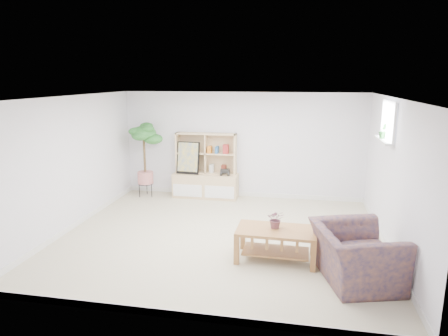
% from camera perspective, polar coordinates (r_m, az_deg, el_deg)
% --- Properties ---
extents(floor, '(5.50, 5.00, 0.01)m').
position_cam_1_polar(floor, '(7.08, -0.44, -9.71)').
color(floor, '#BEB38F').
rests_on(floor, ground).
extents(ceiling, '(5.50, 5.00, 0.01)m').
position_cam_1_polar(ceiling, '(6.55, -0.48, 10.09)').
color(ceiling, white).
rests_on(ceiling, walls).
extents(walls, '(5.51, 5.01, 2.40)m').
position_cam_1_polar(walls, '(6.71, -0.46, -0.20)').
color(walls, white).
rests_on(walls, floor).
extents(baseboard, '(5.50, 5.00, 0.10)m').
position_cam_1_polar(baseboard, '(7.06, -0.44, -9.33)').
color(baseboard, white).
rests_on(baseboard, floor).
extents(window, '(0.10, 0.98, 0.68)m').
position_cam_1_polar(window, '(7.20, 22.50, 6.18)').
color(window, '#C2D9FF').
rests_on(window, walls).
extents(window_sill, '(0.14, 1.00, 0.04)m').
position_cam_1_polar(window_sill, '(7.23, 21.82, 3.69)').
color(window_sill, white).
rests_on(window_sill, walls).
extents(storage_unit, '(1.48, 0.50, 1.48)m').
position_cam_1_polar(storage_unit, '(9.12, -2.68, 0.31)').
color(storage_unit, tan).
rests_on(storage_unit, floor).
extents(poster, '(0.54, 0.17, 0.74)m').
position_cam_1_polar(poster, '(9.12, -5.16, 1.45)').
color(poster, yellow).
rests_on(poster, storage_unit).
extents(toy_truck, '(0.32, 0.23, 0.16)m').
position_cam_1_polar(toy_truck, '(9.00, 0.16, -0.54)').
color(toy_truck, black).
rests_on(toy_truck, storage_unit).
extents(coffee_table, '(1.20, 0.67, 0.48)m').
position_cam_1_polar(coffee_table, '(6.20, 7.42, -10.75)').
color(coffee_table, '#955F32').
rests_on(coffee_table, floor).
extents(table_plant, '(0.27, 0.23, 0.29)m').
position_cam_1_polar(table_plant, '(6.11, 7.42, -7.24)').
color(table_plant, '#2C6738').
rests_on(table_plant, coffee_table).
extents(floor_tree, '(0.78, 0.78, 1.71)m').
position_cam_1_polar(floor_tree, '(9.33, -11.26, 1.08)').
color(floor_tree, '#1D6627').
rests_on(floor_tree, floor).
extents(armchair, '(1.29, 1.39, 0.86)m').
position_cam_1_polar(armchair, '(5.75, 18.32, -11.25)').
color(armchair, '#19204B').
rests_on(armchair, floor).
extents(sill_plant, '(0.15, 0.13, 0.26)m').
position_cam_1_polar(sill_plant, '(7.29, 21.80, 4.96)').
color(sill_plant, '#1D6627').
rests_on(sill_plant, window_sill).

